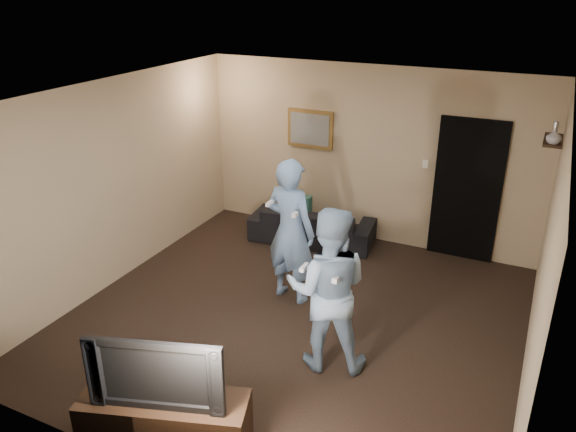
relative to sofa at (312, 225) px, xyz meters
The scene contains 19 objects.
ground 2.13m from the sofa, 72.20° to the right, with size 5.00×5.00×0.00m, color black.
ceiling 3.15m from the sofa, 72.20° to the right, with size 5.00×5.00×0.04m, color silver.
wall_back 1.31m from the sofa, 36.82° to the left, with size 5.00×0.04×2.60m, color tan.
wall_front 4.68m from the sofa, 81.84° to the right, with size 5.00×0.04×2.60m, color tan.
wall_left 2.93m from the sofa, 132.59° to the right, with size 0.04×5.00×2.60m, color tan.
wall_right 3.88m from the sofa, 32.64° to the right, with size 0.04×5.00×2.60m, color tan.
sofa is the anchor object (origin of this frame).
throw_pillow 0.33m from the sofa, behind, with size 0.44×0.14×0.44m, color #16443D.
painting_frame 1.43m from the sofa, 118.82° to the left, with size 0.72×0.05×0.57m, color olive.
painting_canvas 1.42m from the sofa, 120.31° to the left, with size 0.62×0.01×0.47m, color slate.
doorway 2.27m from the sofa, 12.23° to the left, with size 0.90×0.06×2.00m, color black.
light_switch 1.88m from the sofa, 17.06° to the left, with size 0.08×0.02×0.12m, color silver.
wall_shelf 3.50m from the sofa, ahead, with size 0.20×0.60×0.03m, color black.
shelf_vase 3.57m from the sofa, ahead, with size 0.16×0.16×0.17m, color #A0A0A5.
shelf_figurine 3.55m from the sofa, ahead, with size 0.06×0.06×0.18m, color silver.
tv_console 4.27m from the sofa, 83.45° to the right, with size 1.41×0.45×0.50m, color black.
television 4.31m from the sofa, 83.45° to the right, with size 1.12×0.15×0.64m, color black.
wii_player_left 1.76m from the sofa, 76.15° to the right, with size 0.73×0.56×1.80m.
wii_player_right 2.97m from the sofa, 63.84° to the right, with size 1.00×0.88×1.74m.
Camera 1 is at (2.34, -5.07, 3.71)m, focal length 35.00 mm.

